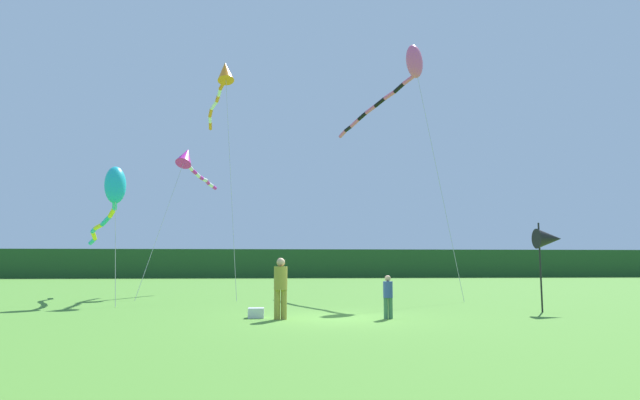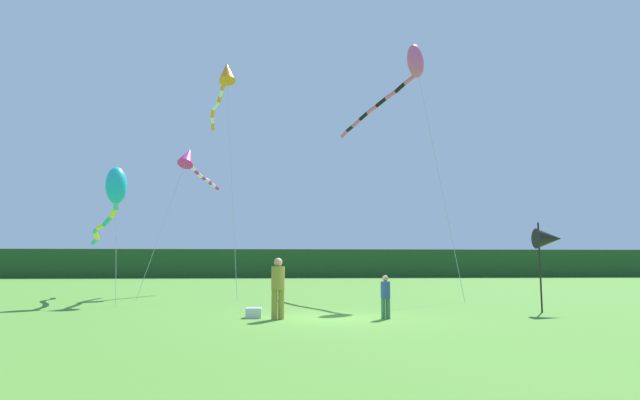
# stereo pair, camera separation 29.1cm
# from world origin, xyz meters

# --- Properties ---
(ground_plane) EXTENTS (120.00, 120.00, 0.00)m
(ground_plane) POSITION_xyz_m (0.00, 0.00, 0.00)
(ground_plane) COLOR #4C842D
(distant_treeline) EXTENTS (108.00, 2.39, 3.16)m
(distant_treeline) POSITION_xyz_m (0.00, 45.00, 1.58)
(distant_treeline) COLOR #234C23
(distant_treeline) RESTS_ON ground
(person_adult) EXTENTS (0.40, 0.40, 1.83)m
(person_adult) POSITION_xyz_m (-1.70, -0.21, 1.02)
(person_adult) COLOR olive
(person_adult) RESTS_ON ground
(person_child) EXTENTS (0.29, 0.29, 1.30)m
(person_child) POSITION_xyz_m (1.55, -0.30, 0.73)
(person_child) COLOR #3F724C
(person_child) RESTS_ON ground
(cooler_box) EXTENTS (0.48, 0.44, 0.30)m
(cooler_box) POSITION_xyz_m (-2.44, 0.32, 0.15)
(cooler_box) COLOR silver
(cooler_box) RESTS_ON ground
(banner_flag_pole) EXTENTS (0.90, 0.70, 3.06)m
(banner_flag_pole) POSITION_xyz_m (7.59, 1.42, 2.49)
(banner_flag_pole) COLOR black
(banner_flag_pole) RESTS_ON ground
(kite_magenta) EXTENTS (2.65, 8.18, 8.11)m
(kite_magenta) POSITION_xyz_m (-6.67, 13.06, 7.28)
(kite_magenta) COLOR #B2B2B2
(kite_magenta) RESTS_ON ground
(kite_rainbow) EXTENTS (4.44, 8.50, 12.63)m
(kite_rainbow) POSITION_xyz_m (4.67, 9.46, 11.35)
(kite_rainbow) COLOR #B2B2B2
(kite_rainbow) RESTS_ON ground
(kite_orange) EXTENTS (2.57, 9.44, 12.58)m
(kite_orange) POSITION_xyz_m (-4.78, 12.19, 11.61)
(kite_orange) COLOR #B2B2B2
(kite_orange) RESTS_ON ground
(kite_cyan) EXTENTS (3.62, 7.59, 5.85)m
(kite_cyan) POSITION_xyz_m (-8.93, 7.23, 4.66)
(kite_cyan) COLOR #B2B2B2
(kite_cyan) RESTS_ON ground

